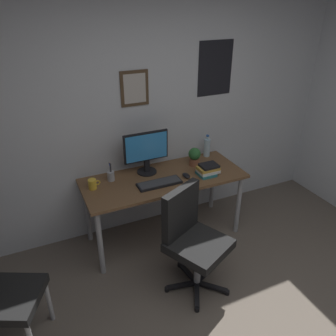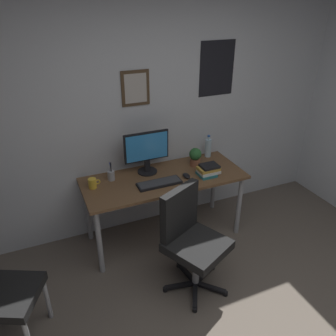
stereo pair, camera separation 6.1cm
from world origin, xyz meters
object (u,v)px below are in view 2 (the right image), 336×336
at_px(office_chair, 190,236).
at_px(computer_mouse, 186,176).
at_px(book_stack_left, 208,170).
at_px(monitor, 147,151).
at_px(pen_cup, 111,175).
at_px(keyboard, 159,183).
at_px(potted_plant, 195,156).
at_px(coffee_mug_near, 93,183).
at_px(water_bottle, 208,148).

height_order(office_chair, computer_mouse, office_chair).
distance_m(office_chair, book_stack_left, 0.78).
xyz_separation_m(monitor, pen_cup, (-0.38, -0.01, -0.19)).
bearing_deg(office_chair, keyboard, 93.94).
bearing_deg(keyboard, monitor, 93.93).
height_order(monitor, potted_plant, monitor).
bearing_deg(monitor, pen_cup, -177.75).
height_order(computer_mouse, coffee_mug_near, coffee_mug_near).
bearing_deg(keyboard, potted_plant, 24.29).
bearing_deg(pen_cup, computer_mouse, -19.36).
bearing_deg(potted_plant, keyboard, -155.71).
bearing_deg(coffee_mug_near, potted_plant, 1.98).
height_order(water_bottle, coffee_mug_near, water_bottle).
distance_m(monitor, computer_mouse, 0.47).
bearing_deg(potted_plant, monitor, 173.76).
xyz_separation_m(office_chair, potted_plant, (0.46, 0.82, 0.30)).
relative_size(pen_cup, book_stack_left, 0.95).
bearing_deg(coffee_mug_near, monitor, 9.29).
bearing_deg(water_bottle, monitor, -173.75).
distance_m(keyboard, pen_cup, 0.48).
bearing_deg(pen_cup, potted_plant, -2.66).
bearing_deg(water_bottle, coffee_mug_near, -172.43).
distance_m(potted_plant, pen_cup, 0.90).
xyz_separation_m(water_bottle, book_stack_left, (-0.22, -0.39, -0.05)).
bearing_deg(pen_cup, book_stack_left, -17.79).
bearing_deg(monitor, keyboard, -86.07).
xyz_separation_m(keyboard, water_bottle, (0.73, 0.36, 0.09)).
height_order(water_bottle, potted_plant, water_bottle).
distance_m(computer_mouse, potted_plant, 0.30).
xyz_separation_m(office_chair, pen_cup, (-0.44, 0.86, 0.25)).
bearing_deg(coffee_mug_near, water_bottle, 7.57).
distance_m(monitor, book_stack_left, 0.65).
bearing_deg(computer_mouse, water_bottle, 38.39).
height_order(keyboard, water_bottle, water_bottle).
bearing_deg(pen_cup, water_bottle, 4.91).
height_order(monitor, keyboard, monitor).
xyz_separation_m(keyboard, potted_plant, (0.50, 0.23, 0.09)).
relative_size(monitor, water_bottle, 1.82).
bearing_deg(keyboard, pen_cup, 146.24).
bearing_deg(coffee_mug_near, book_stack_left, -10.89).
relative_size(water_bottle, pen_cup, 1.26).
relative_size(office_chair, keyboard, 2.21).
bearing_deg(office_chair, computer_mouse, 67.08).
xyz_separation_m(water_bottle, potted_plant, (-0.23, -0.14, -0.00)).
xyz_separation_m(water_bottle, coffee_mug_near, (-1.33, -0.18, -0.06)).
xyz_separation_m(monitor, coffee_mug_near, (-0.58, -0.09, -0.19)).
bearing_deg(pen_cup, coffee_mug_near, -158.11).
bearing_deg(computer_mouse, monitor, 140.76).
bearing_deg(computer_mouse, keyboard, -175.93).
bearing_deg(monitor, potted_plant, -6.24).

